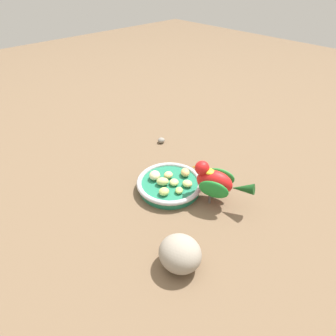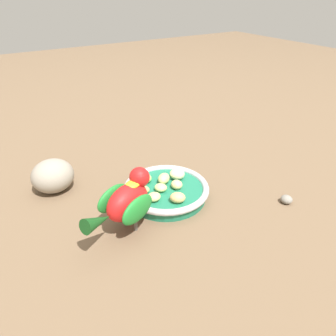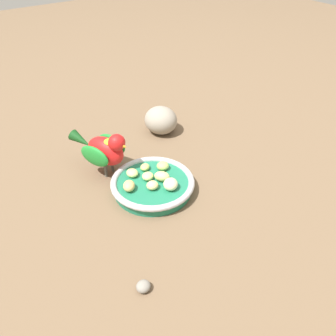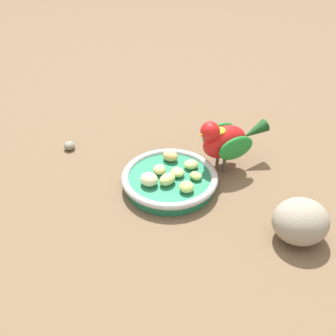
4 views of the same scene
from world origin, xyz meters
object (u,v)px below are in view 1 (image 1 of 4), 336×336
apple_piece_4 (155,175)px  rock_large (180,253)px  apple_piece_2 (168,175)px  apple_piece_5 (185,172)px  pebble_0 (161,140)px  feeding_bowl (170,184)px  parrot (216,181)px  apple_piece_1 (187,184)px  apple_piece_7 (179,190)px  apple_piece_3 (174,182)px  apple_piece_6 (164,191)px  apple_piece_0 (163,181)px

apple_piece_4 → rock_large: bearing=-30.2°
apple_piece_2 → apple_piece_5: apple_piece_5 is taller
pebble_0 → feeding_bowl: bearing=-37.0°
parrot → apple_piece_1: bearing=-1.5°
apple_piece_7 → parrot: 0.11m
apple_piece_4 → apple_piece_5: apple_piece_4 is taller
apple_piece_3 → apple_piece_5: size_ratio=0.85×
feeding_bowl → apple_piece_1: size_ratio=6.62×
apple_piece_5 → rock_large: (0.20, -0.23, 0.00)m
apple_piece_6 → parrot: size_ratio=0.17×
feeding_bowl → rock_large: rock_large is taller
apple_piece_7 → pebble_0: apple_piece_7 is taller
feeding_bowl → apple_piece_5: 0.06m
pebble_0 → apple_piece_1: bearing=-27.4°
apple_piece_6 → rock_large: (0.18, -0.12, 0.00)m
feeding_bowl → apple_piece_4: bearing=-154.8°
parrot → rock_large: bearing=88.7°
apple_piece_5 → apple_piece_6: apple_piece_5 is taller
apple_piece_2 → apple_piece_3: 0.04m
apple_piece_4 → rock_large: (0.25, -0.15, 0.00)m
feeding_bowl → apple_piece_1: bearing=29.1°
apple_piece_0 → apple_piece_5: bearing=79.8°
apple_piece_1 → parrot: bearing=20.8°
apple_piece_0 → apple_piece_4: apple_piece_4 is taller
feeding_bowl → apple_piece_5: size_ratio=5.88×
apple_piece_0 → apple_piece_1: (0.05, 0.05, -0.00)m
apple_piece_6 → pebble_0: size_ratio=1.12×
apple_piece_0 → parrot: 0.16m
parrot → apple_piece_7: bearing=20.4°
pebble_0 → apple_piece_3: bearing=-34.6°
apple_piece_2 → apple_piece_4: 0.04m
apple_piece_3 → parrot: 0.13m
rock_large → pebble_0: (-0.43, 0.33, -0.03)m
apple_piece_2 → apple_piece_7: apple_piece_2 is taller
apple_piece_3 → apple_piece_4: apple_piece_4 is taller
apple_piece_0 → apple_piece_7: 0.06m
apple_piece_7 → parrot: size_ratio=0.15×
apple_piece_3 → parrot: bearing=26.0°
parrot → rock_large: size_ratio=1.74×
apple_piece_2 → rock_large: (0.23, -0.18, 0.00)m
parrot → pebble_0: size_ratio=6.48×
feeding_bowl → apple_piece_2: size_ratio=7.16×
apple_piece_6 → apple_piece_0: bearing=142.8°
apple_piece_3 → apple_piece_1: bearing=37.2°
feeding_bowl → rock_large: size_ratio=1.99×
parrot → pebble_0: parrot is taller
feeding_bowl → apple_piece_6: apple_piece_6 is taller
apple_piece_4 → apple_piece_7: apple_piece_4 is taller
apple_piece_4 → pebble_0: (-0.17, 0.18, -0.03)m
apple_piece_4 → apple_piece_7: 0.09m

